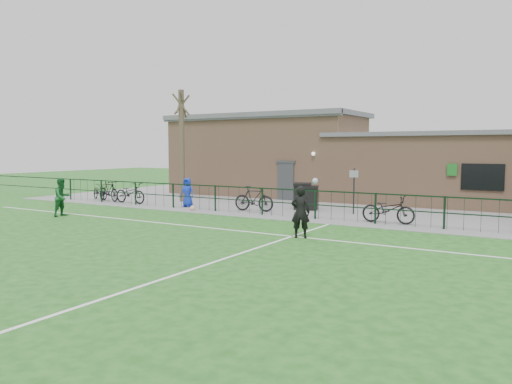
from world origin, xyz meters
The scene contains 20 objects.
ground centered at (0.00, 0.00, 0.00)m, with size 90.00×90.00×0.00m, color #1B5218.
paving_strip centered at (0.00, 13.50, 0.01)m, with size 34.00×13.00×0.02m, color slate.
pitch_line_touch centered at (0.00, 7.80, 0.00)m, with size 28.00×0.10×0.01m, color white.
pitch_line_mid centered at (0.00, 4.00, 0.00)m, with size 28.00×0.10×0.01m, color white.
pitch_line_perp centered at (2.00, 0.00, 0.00)m, with size 0.10×16.00×0.01m, color white.
perimeter_fence centered at (0.00, 8.00, 0.60)m, with size 28.00×0.10×1.20m, color black.
bare_tree centered at (-8.00, 10.50, 3.00)m, with size 0.30×0.30×6.00m, color #45392A.
wheelie_bin_left centered at (-0.47, 10.67, 0.54)m, with size 0.69×0.78×1.04m, color black.
wheelie_bin_right centered at (-0.89, 10.71, 0.60)m, with size 0.76×0.87×1.16m, color black.
sign_post centered at (1.80, 10.27, 1.02)m, with size 0.06×0.06×2.00m, color black.
bicycle_a centered at (-12.55, 8.75, 0.48)m, with size 0.62×1.77×0.93m, color black.
bicycle_b centered at (-11.44, 8.46, 0.59)m, with size 0.54×1.90×1.14m, color black.
bicycle_c centered at (-9.71, 8.34, 0.56)m, with size 0.72×2.06×1.08m, color black.
bicycle_d centered at (-2.43, 8.84, 0.59)m, with size 0.54×1.91×1.15m, color black.
bicycle_e centered at (3.88, 8.38, 0.55)m, with size 0.71×2.03×1.07m, color black.
spectator_child centered at (-6.12, 8.61, 0.74)m, with size 0.70×0.46×1.43m, color #1430BF.
goalkeeper_kick centered at (2.31, 3.98, 0.86)m, with size 1.51×3.83×1.73m.
outfield_player centered at (-8.63, 3.32, 0.81)m, with size 0.79×0.62×1.63m, color #185728.
ball_ground centered at (-5.06, 7.65, 0.12)m, with size 0.23×0.23×0.23m, color silver.
clubhouse centered at (-0.88, 16.50, 2.22)m, with size 24.25×5.40×4.96m.
Camera 1 is at (9.35, -10.47, 2.88)m, focal length 35.00 mm.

